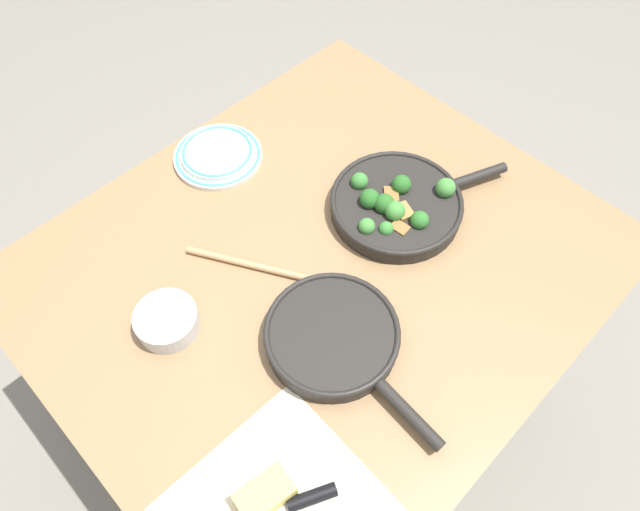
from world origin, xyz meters
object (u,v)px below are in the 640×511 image
object	(u,v)px
wooden_spoon	(297,276)
grater_knife	(282,508)
prep_bowl_steel	(167,321)
skillet_eggs	(333,337)
cheese_block	(265,495)
dinner_plate_stack	(218,154)
skillet_broccoli	(397,204)

from	to	relation	value
wooden_spoon	grater_knife	distance (m)	0.45
wooden_spoon	prep_bowl_steel	size ratio (longest dim) A/B	2.92
skillet_eggs	cheese_block	size ratio (longest dim) A/B	4.14
dinner_plate_stack	prep_bowl_steel	xyz separation A→B (m)	(-0.36, -0.29, 0.01)
grater_knife	cheese_block	world-z (taller)	cheese_block
wooden_spoon	dinner_plate_stack	size ratio (longest dim) A/B	1.70
skillet_broccoli	wooden_spoon	xyz separation A→B (m)	(-0.28, 0.03, -0.02)
cheese_block	grater_knife	bearing A→B (deg)	-76.68
skillet_broccoli	cheese_block	xyz separation A→B (m)	(-0.62, -0.25, -0.00)
wooden_spoon	cheese_block	size ratio (longest dim) A/B	3.63
grater_knife	skillet_broccoli	bearing A→B (deg)	-129.13
skillet_broccoli	cheese_block	size ratio (longest dim) A/B	4.16
skillet_eggs	grater_knife	world-z (taller)	skillet_eggs
cheese_block	dinner_plate_stack	bearing A→B (deg)	56.61
skillet_eggs	dinner_plate_stack	size ratio (longest dim) A/B	1.93
skillet_eggs	cheese_block	bearing A→B (deg)	-62.87
wooden_spoon	skillet_eggs	bearing A→B (deg)	-47.45
cheese_block	skillet_eggs	bearing A→B (deg)	23.15
cheese_block	prep_bowl_steel	size ratio (longest dim) A/B	0.81
skillet_broccoli	wooden_spoon	size ratio (longest dim) A/B	1.15
dinner_plate_stack	prep_bowl_steel	size ratio (longest dim) A/B	1.72
dinner_plate_stack	skillet_broccoli	bearing A→B (deg)	-66.28
skillet_broccoli	skillet_eggs	world-z (taller)	skillet_broccoli
prep_bowl_steel	skillet_eggs	bearing A→B (deg)	-50.79
skillet_broccoli	cheese_block	world-z (taller)	skillet_broccoli
wooden_spoon	grater_knife	xyz separation A→B (m)	(-0.33, -0.31, 0.00)
skillet_eggs	prep_bowl_steel	size ratio (longest dim) A/B	3.33
skillet_eggs	skillet_broccoli	bearing A→B (deg)	114.78
skillet_broccoli	prep_bowl_steel	world-z (taller)	skillet_broccoli
dinner_plate_stack	cheese_block	bearing A→B (deg)	-123.39
prep_bowl_steel	wooden_spoon	bearing A→B (deg)	-20.58
prep_bowl_steel	grater_knife	bearing A→B (deg)	-99.71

